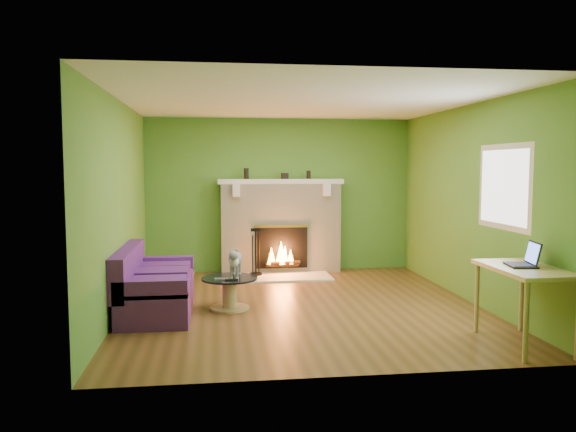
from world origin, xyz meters
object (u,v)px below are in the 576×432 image
at_px(desk, 525,277).
at_px(cat, 235,262).
at_px(sofa, 153,287).
at_px(coffee_table, 229,291).

height_order(desk, cat, desk).
relative_size(sofa, coffee_table, 2.51).
relative_size(sofa, desk, 1.66).
distance_m(sofa, desk, 4.24).
distance_m(coffee_table, cat, 0.37).
bearing_deg(cat, desk, -25.79).
bearing_deg(desk, sofa, 154.53).
xyz_separation_m(coffee_table, cat, (0.08, 0.05, 0.36)).
xyz_separation_m(sofa, coffee_table, (0.93, 0.01, -0.08)).
distance_m(sofa, coffee_table, 0.94).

